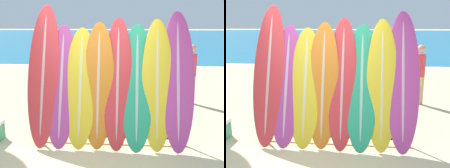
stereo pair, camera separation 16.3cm
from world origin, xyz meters
TOP-DOWN VIEW (x-y plane):
  - ground_plane at (0.00, 0.00)m, footprint 160.00×160.00m
  - ocean_water at (0.00, 38.25)m, footprint 120.00×60.00m
  - surfboard_rack at (0.32, 0.69)m, footprint 2.66×0.04m
  - surfboard_slot_0 at (-0.84, 0.77)m, footprint 0.56×0.92m
  - surfboard_slot_1 at (-0.52, 0.73)m, footprint 0.57×0.81m
  - surfboard_slot_2 at (-0.18, 0.71)m, footprint 0.57×0.77m
  - surfboard_slot_3 at (0.13, 0.72)m, footprint 0.55×0.72m
  - surfboard_slot_4 at (0.47, 0.75)m, footprint 0.51×0.87m
  - surfboard_slot_5 at (0.80, 0.74)m, footprint 0.57×0.89m
  - surfboard_slot_6 at (1.14, 0.74)m, footprint 0.53×0.81m
  - surfboard_slot_7 at (1.49, 0.77)m, footprint 0.56×0.92m
  - person_near_water at (-1.83, 5.04)m, footprint 0.30×0.29m
  - person_mid_beach at (2.27, 3.22)m, footprint 0.27×0.25m
  - person_far_left at (0.70, 5.11)m, footprint 0.29×0.29m

SIDE VIEW (x-z plane):
  - ground_plane at x=0.00m, z-range 0.00..0.00m
  - ocean_water at x=0.00m, z-range 0.00..0.01m
  - surfboard_rack at x=0.32m, z-range 0.04..0.92m
  - person_mid_beach at x=2.27m, z-range 0.07..1.63m
  - person_far_left at x=0.70m, z-range 0.08..1.81m
  - person_near_water at x=-1.83m, z-range 0.08..1.84m
  - surfboard_slot_2 at x=-0.18m, z-range 0.00..2.03m
  - surfboard_slot_1 at x=-0.52m, z-range 0.00..2.08m
  - surfboard_slot_5 at x=0.80m, z-range 0.00..2.09m
  - surfboard_slot_3 at x=0.13m, z-range 0.00..2.12m
  - surfboard_slot_6 at x=1.14m, z-range 0.00..2.18m
  - surfboard_slot_4 at x=0.47m, z-range 0.00..2.20m
  - surfboard_slot_7 at x=1.49m, z-range 0.00..2.31m
  - surfboard_slot_0 at x=-0.84m, z-range 0.00..2.43m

